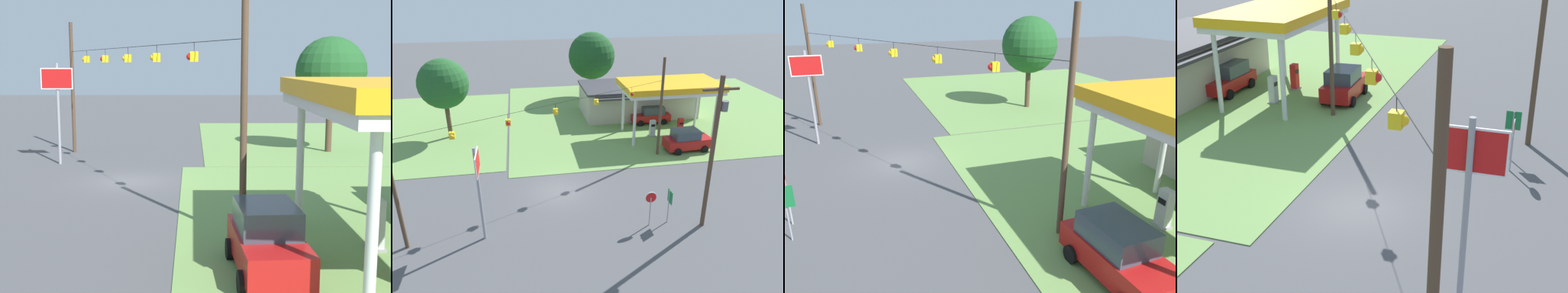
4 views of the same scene
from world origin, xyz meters
The scene contains 9 objects.
ground_plane centered at (0.00, 0.00, 0.00)m, with size 160.00×160.00×0.00m, color #4C4C4F.
grass_verge_opposite_corner centered at (-16.00, 16.00, 0.02)m, with size 24.00×24.00×0.04m, color #6B934C.
fuel_pump_near centered at (10.71, 9.34, 0.83)m, with size 0.71×0.56×1.73m.
car_at_pumps_front centered at (12.72, 5.45, 1.04)m, with size 4.42×2.29×2.07m.
stop_sign_roadside centered at (5.40, -5.44, 1.81)m, with size 0.80×0.08×2.50m.
stop_sign_overhead centered at (-5.08, -4.92, 4.37)m, with size 0.22×1.93×6.19m.
route_sign centered at (6.73, -5.31, 1.71)m, with size 0.10×0.70×2.40m.
signal_span_gantry centered at (0.00, -0.01, 4.94)m, with size 19.67×10.24×8.92m.
tree_west_verge centered at (-9.63, 12.79, 5.56)m, with size 4.84×4.84×8.00m.
Camera 3 is at (21.37, -2.43, 8.78)m, focal length 35.00 mm.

